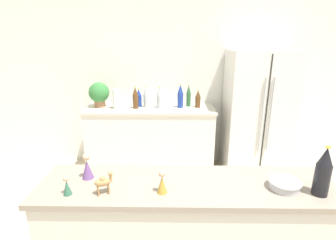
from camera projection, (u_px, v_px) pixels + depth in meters
wall_back at (185, 79)px, 3.83m from camera, size 8.00×0.06×2.55m
back_counter at (151, 139)px, 3.77m from camera, size 1.78×0.63×0.93m
refrigerator at (257, 114)px, 3.58m from camera, size 0.84×0.69×1.71m
potted_plant at (99, 93)px, 3.61m from camera, size 0.28×0.28×0.34m
paper_towel_roll at (117, 99)px, 3.52m from camera, size 0.11×0.11×0.27m
back_bottle_0 at (198, 99)px, 3.60m from camera, size 0.07×0.07×0.24m
back_bottle_1 at (160, 98)px, 3.56m from camera, size 0.08×0.08×0.29m
back_bottle_2 at (146, 97)px, 3.61m from camera, size 0.08×0.08×0.29m
back_bottle_3 at (139, 98)px, 3.65m from camera, size 0.08×0.08×0.25m
back_bottle_4 at (189, 96)px, 3.65m from camera, size 0.06×0.06×0.30m
back_bottle_5 at (180, 96)px, 3.58m from camera, size 0.08×0.08×0.32m
back_bottle_6 at (135, 98)px, 3.54m from camera, size 0.07×0.07×0.30m
wine_bottle at (323, 172)px, 1.49m from camera, size 0.09×0.09×0.30m
fruit_bowl at (285, 184)px, 1.58m from camera, size 0.19×0.19×0.05m
camel_figurine at (104, 182)px, 1.52m from camera, size 0.11×0.08×0.13m
wise_man_figurine_blue at (87, 168)px, 1.69m from camera, size 0.07×0.07×0.17m
wise_man_figurine_crimson at (162, 183)px, 1.53m from camera, size 0.06×0.06×0.14m
wise_man_figurine_purple at (67, 187)px, 1.51m from camera, size 0.05×0.05×0.12m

